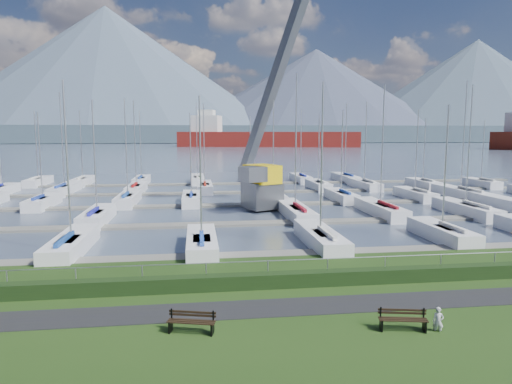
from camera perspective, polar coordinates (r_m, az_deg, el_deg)
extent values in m
cube|color=black|center=(20.23, 5.73, -14.05)|extent=(160.00, 2.00, 0.04)
cube|color=#445064|center=(281.44, -6.65, 5.87)|extent=(800.00, 540.00, 0.20)
cube|color=black|center=(22.50, 4.21, -10.85)|extent=(80.00, 0.70, 0.70)
cylinder|color=gray|center=(22.62, 4.02, -8.49)|extent=(80.00, 0.04, 0.04)
cube|color=#40515E|center=(351.33, -6.85, 7.23)|extent=(900.00, 80.00, 12.00)
cone|color=#49586C|center=(430.95, -18.10, 13.83)|extent=(340.00, 340.00, 115.00)
cone|color=#3D4459|center=(447.59, 7.48, 11.95)|extent=(300.00, 300.00, 85.00)
cone|color=#435263|center=(526.72, 25.74, 11.42)|extent=(320.00, 320.00, 100.00)
cube|color=gray|center=(28.69, 1.58, -7.95)|extent=(90.00, 1.60, 0.25)
cube|color=slate|center=(38.33, -0.78, -4.00)|extent=(90.00, 1.60, 0.25)
cube|color=gray|center=(48.12, -2.18, -1.64)|extent=(90.00, 1.60, 0.25)
cube|color=slate|center=(57.98, -3.10, -0.08)|extent=(90.00, 1.60, 0.25)
cube|color=slate|center=(67.88, -3.76, 1.03)|extent=(90.00, 1.60, 0.25)
cube|color=black|center=(18.04, -10.64, -16.16)|extent=(0.16, 0.40, 0.45)
cube|color=black|center=(18.04, -10.49, -14.70)|extent=(0.06, 0.06, 0.40)
cube|color=black|center=(17.64, -5.47, -16.63)|extent=(0.16, 0.40, 0.45)
cube|color=black|center=(17.63, -5.36, -15.14)|extent=(0.06, 0.06, 0.40)
cube|color=black|center=(17.60, -8.24, -15.93)|extent=(1.76, 0.56, 0.04)
cube|color=black|center=(17.73, -8.10, -15.75)|extent=(1.76, 0.56, 0.04)
cube|color=black|center=(17.87, -7.97, -15.56)|extent=(1.76, 0.56, 0.04)
cube|color=black|center=(17.85, -7.93, -15.00)|extent=(1.75, 0.51, 0.08)
cube|color=black|center=(17.80, -7.94, -14.64)|extent=(1.75, 0.51, 0.08)
cube|color=black|center=(18.51, 15.38, -15.68)|extent=(0.14, 0.40, 0.45)
cube|color=black|center=(18.51, 15.31, -14.25)|extent=(0.06, 0.06, 0.40)
cube|color=black|center=(18.89, 20.32, -15.41)|extent=(0.14, 0.40, 0.45)
cube|color=black|center=(18.89, 20.22, -14.01)|extent=(0.06, 0.06, 0.40)
cube|color=black|center=(18.46, 18.02, -15.09)|extent=(1.78, 0.46, 0.04)
cube|color=black|center=(18.60, 17.90, -14.92)|extent=(1.78, 0.46, 0.04)
cube|color=black|center=(18.73, 17.79, -14.74)|extent=(1.78, 0.46, 0.04)
cube|color=black|center=(18.71, 17.77, -14.20)|extent=(1.77, 0.40, 0.08)
cube|color=black|center=(18.67, 17.79, -13.86)|extent=(1.77, 0.40, 0.08)
imported|color=#AEAEB5|center=(18.94, 21.83, -14.38)|extent=(0.46, 0.39, 1.08)
cube|color=#515458|center=(45.38, 0.78, -0.38)|extent=(4.16, 4.16, 2.60)
cube|color=yellow|center=(45.14, 0.78, 2.26)|extent=(3.68, 4.12, 1.80)
cube|color=slate|center=(49.91, 2.13, 13.11)|extent=(6.77, 10.06, 19.89)
cube|color=slate|center=(42.99, -0.42, 2.27)|extent=(2.67, 2.79, 1.40)
cube|color=maroon|center=(242.32, 1.56, 6.35)|extent=(95.73, 39.51, 10.00)
cube|color=silver|center=(247.04, -6.15, 8.07)|extent=(16.89, 16.89, 12.00)
cube|color=silver|center=(247.21, -6.18, 9.69)|extent=(9.65, 9.65, 4.00)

